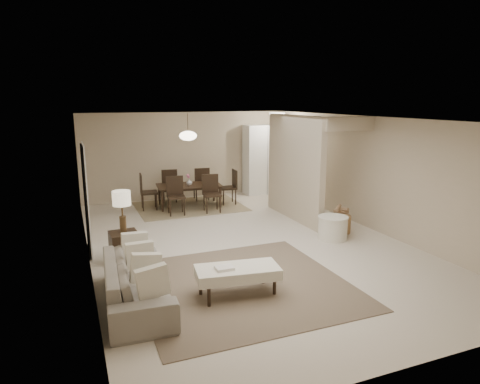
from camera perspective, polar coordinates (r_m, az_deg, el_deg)
name	(u,v)px	position (r m, az deg, el deg)	size (l,w,h in m)	color
floor	(245,243)	(8.78, 0.68, -6.75)	(9.00, 9.00, 0.00)	beige
ceiling	(245,119)	(8.31, 0.73, 9.77)	(9.00, 9.00, 0.00)	white
back_wall	(186,155)	(12.67, -7.19, 4.88)	(6.00, 6.00, 0.00)	#B8A88B
left_wall	(85,195)	(7.83, -20.01, -0.37)	(9.00, 9.00, 0.00)	#B8A88B
right_wall	(369,173)	(9.98, 16.81, 2.46)	(9.00, 9.00, 0.00)	#B8A88B
partition	(294,168)	(10.34, 7.26, 3.21)	(0.15, 2.50, 2.50)	#B8A88B
doorway	(86,200)	(8.46, -19.86, -1.05)	(0.04, 0.90, 2.04)	black
pantry_cabinet	(264,159)	(13.17, 3.18, 4.36)	(1.20, 0.55, 2.10)	white
flush_light	(277,114)	(12.18, 4.97, 10.35)	(0.44, 0.44, 0.05)	white
living_rug	(242,284)	(6.89, 0.30, -12.22)	(3.20, 3.20, 0.01)	brown
sofa	(137,282)	(6.38, -13.63, -11.62)	(0.85, 2.17, 0.63)	gray
ottoman_bench	(237,273)	(6.43, -0.34, -10.71)	(1.30, 0.73, 0.44)	beige
side_table	(124,247)	(8.04, -15.16, -7.03)	(0.48, 0.48, 0.53)	black
table_lamp	(122,202)	(7.81, -15.50, -1.29)	(0.32, 0.32, 0.76)	#4D3921
round_pouf	(333,228)	(9.13, 12.26, -4.70)	(0.62, 0.62, 0.48)	beige
wicker_basket	(340,224)	(9.63, 13.21, -4.16)	(0.45, 0.45, 0.38)	olive
dining_rug	(190,206)	(11.70, -6.70, -1.93)	(2.80, 2.10, 0.01)	#827350
dining_table	(190,196)	(11.63, -6.74, -0.53)	(1.70, 0.95, 0.60)	black
dining_chairs	(189,189)	(11.60, -6.76, 0.35)	(2.61, 1.99, 0.96)	black
vase	(189,182)	(11.56, -6.79, 1.33)	(0.16, 0.16, 0.17)	silver
yellow_mat	(289,203)	(12.03, 6.50, -1.53)	(1.00, 0.61, 0.01)	yellow
pendant_light	(188,136)	(11.39, -6.94, 7.45)	(0.46, 0.46, 0.71)	#4D3921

